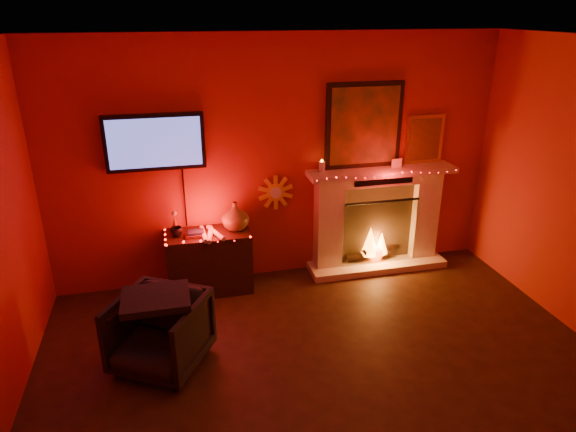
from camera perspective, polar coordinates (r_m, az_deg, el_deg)
The scene contains 6 objects.
room at distance 3.42m, azimuth 8.31°, elevation -5.34°, with size 5.00×5.00×5.00m.
fireplace at distance 6.09m, azimuth 9.85°, elevation 0.75°, with size 1.72×0.40×2.18m.
tv at distance 5.40m, azimuth -14.56°, elevation 7.90°, with size 1.00×0.07×1.24m.
sunburst_clock at distance 5.73m, azimuth -1.38°, elevation 2.63°, with size 0.40×0.03×0.40m.
console_table at distance 5.66m, azimuth -8.55°, elevation -4.50°, with size 0.91×0.52×0.99m.
armchair at distance 4.63m, azimuth -14.06°, elevation -12.45°, with size 0.71×0.73×0.67m, color black.
Camera 1 is at (-1.18, -2.80, 2.91)m, focal length 32.00 mm.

